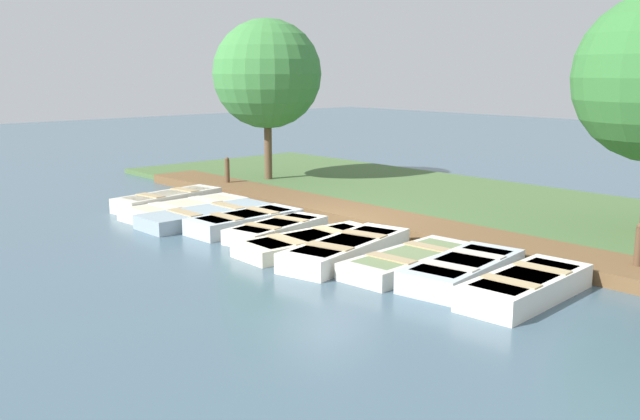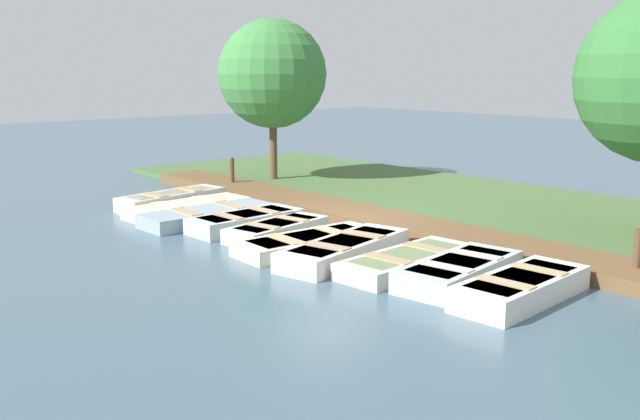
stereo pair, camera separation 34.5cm
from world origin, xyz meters
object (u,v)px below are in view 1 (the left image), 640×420
mooring_post_far (638,251)px  park_tree_far_left (267,74)px  rowboat_2 (207,216)px  rowboat_9 (526,286)px  rowboat_8 (463,270)px  rowboat_5 (310,242)px  rowboat_7 (410,261)px  mooring_post_near (227,174)px  rowboat_0 (168,200)px  rowboat_3 (245,221)px  rowboat_4 (277,229)px  rowboat_6 (347,249)px  rowboat_1 (186,208)px

mooring_post_far → park_tree_far_left: bearing=-98.0°
park_tree_far_left → rowboat_2: bearing=38.0°
rowboat_9 → mooring_post_far: bearing=158.5°
rowboat_8 → rowboat_9: 1.32m
rowboat_5 → rowboat_7: size_ratio=1.05×
mooring_post_near → rowboat_0: bearing=21.9°
rowboat_3 → rowboat_7: (-0.33, 4.92, -0.03)m
rowboat_3 → rowboat_8: (-0.44, 6.09, 0.01)m
rowboat_0 → rowboat_3: size_ratio=1.15×
rowboat_7 → rowboat_9: bearing=87.5°
rowboat_2 → park_tree_far_left: park_tree_far_left is taller
rowboat_0 → rowboat_7: size_ratio=1.04×
rowboat_9 → rowboat_3: bearing=-91.2°
rowboat_3 → rowboat_4: 1.11m
mooring_post_near → rowboat_6: bearing=70.9°
rowboat_4 → mooring_post_near: bearing=-126.2°
rowboat_2 → rowboat_7: 6.24m
rowboat_4 → rowboat_9: (-0.32, 6.30, 0.04)m
rowboat_9 → rowboat_6: bearing=-87.4°
rowboat_1 → park_tree_far_left: park_tree_far_left is taller
rowboat_3 → rowboat_9: rowboat_9 is taller
rowboat_9 → mooring_post_near: bearing=-105.7°
mooring_post_near → park_tree_far_left: size_ratio=0.20×
rowboat_6 → rowboat_2: bearing=-100.8°
rowboat_9 → rowboat_1: bearing=-91.5°
rowboat_6 → rowboat_9: 3.87m
rowboat_4 → rowboat_6: size_ratio=0.79×
rowboat_4 → rowboat_9: rowboat_9 is taller
rowboat_3 → rowboat_9: 7.42m
rowboat_3 → rowboat_4: (-0.10, 1.11, -0.03)m
rowboat_0 → rowboat_5: bearing=79.2°
rowboat_1 → mooring_post_near: bearing=-144.9°
rowboat_5 → mooring_post_far: bearing=120.0°
rowboat_2 → mooring_post_far: mooring_post_far is taller
park_tree_far_left → rowboat_7: bearing=66.4°
rowboat_5 → rowboat_9: 4.95m
mooring_post_near → rowboat_2: bearing=49.1°
rowboat_5 → mooring_post_near: mooring_post_near is taller
rowboat_6 → rowboat_7: (-0.38, 1.36, -0.03)m
rowboat_5 → mooring_post_near: (-2.97, -7.37, 0.37)m
rowboat_7 → rowboat_5: bearing=-84.8°
rowboat_5 → rowboat_8: bearing=100.8°
rowboat_5 → mooring_post_far: size_ratio=3.12×
rowboat_9 → park_tree_far_left: (-4.33, -12.59, 3.41)m
rowboat_6 → rowboat_7: size_ratio=1.11×
rowboat_0 → rowboat_1: (0.19, 1.23, -0.04)m
rowboat_6 → rowboat_8: (-0.50, 2.52, 0.01)m
rowboat_4 → rowboat_8: (-0.35, 4.98, 0.03)m
rowboat_2 → rowboat_5: rowboat_2 is taller
park_tree_far_left → rowboat_5: bearing=57.7°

